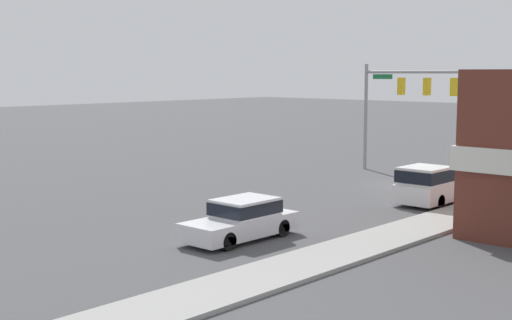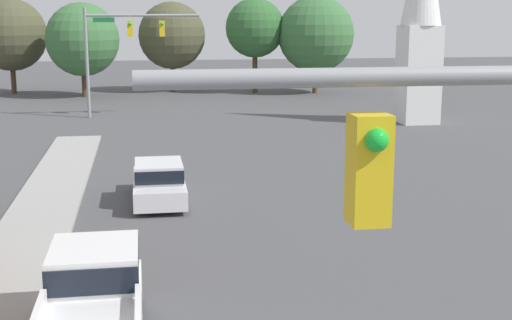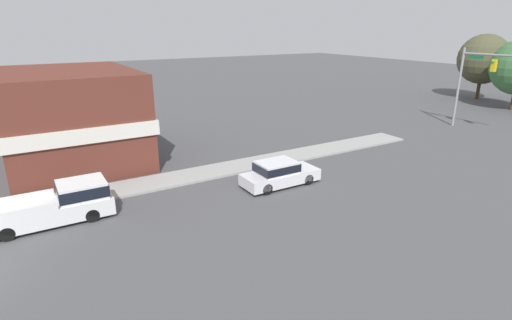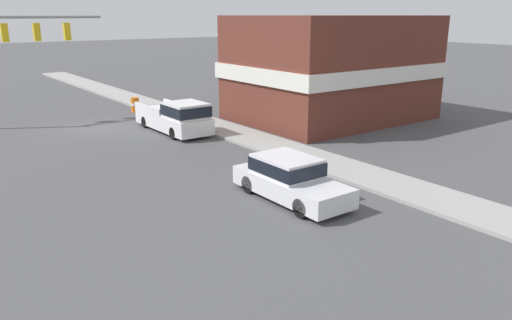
# 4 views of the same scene
# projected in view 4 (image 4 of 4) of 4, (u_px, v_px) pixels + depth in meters

# --- Properties ---
(ground_plane) EXTENTS (200.00, 200.00, 0.00)m
(ground_plane) POSITION_uv_depth(u_px,v_px,m) (96.00, 128.00, 28.95)
(ground_plane) COLOR #4C4C4F
(sidewalk_curb) EXTENTS (2.40, 60.00, 0.14)m
(sidewalk_curb) POSITION_uv_depth(u_px,v_px,m) (183.00, 116.00, 32.18)
(sidewalk_curb) COLOR #9E9E99
(sidewalk_curb) RESTS_ON ground
(near_signal_assembly) EXTENTS (8.32, 0.49, 6.71)m
(near_signal_assembly) POSITION_uv_depth(u_px,v_px,m) (11.00, 39.00, 28.87)
(near_signal_assembly) COLOR gray
(near_signal_assembly) RESTS_ON ground
(car_lead) EXTENTS (1.85, 4.71, 1.52)m
(car_lead) POSITION_uv_depth(u_px,v_px,m) (290.00, 178.00, 17.70)
(car_lead) COLOR black
(car_lead) RESTS_ON ground
(pickup_truck_parked) EXTENTS (1.99, 5.76, 1.84)m
(pickup_truck_parked) POSITION_uv_depth(u_px,v_px,m) (177.00, 117.00, 27.59)
(pickup_truck_parked) COLOR black
(pickup_truck_parked) RESTS_ON ground
(construction_barrel) EXTENTS (0.55, 0.55, 0.99)m
(construction_barrel) POSITION_uv_depth(u_px,v_px,m) (135.00, 105.00, 33.61)
(construction_barrel) COLOR orange
(construction_barrel) RESTS_ON ground
(corner_brick_building) EXTENTS (11.63, 8.65, 6.30)m
(corner_brick_building) POSITION_uv_depth(u_px,v_px,m) (331.00, 68.00, 30.95)
(corner_brick_building) COLOR brown
(corner_brick_building) RESTS_ON ground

